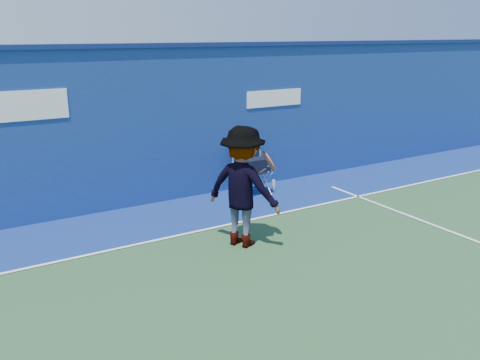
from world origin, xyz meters
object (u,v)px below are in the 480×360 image
directors_chair_right (250,181)px  tennis_player (243,187)px  water_bottle (274,185)px  directors_chair_left (255,177)px

directors_chair_right → tennis_player: bearing=-124.7°
water_bottle → directors_chair_left: bearing=-176.8°
directors_chair_left → water_bottle: bearing=3.2°
directors_chair_left → tennis_player: size_ratio=0.47×
directors_chair_left → water_bottle: (0.50, 0.03, -0.27)m
directors_chair_left → directors_chair_right: 0.13m
directors_chair_left → tennis_player: tennis_player is taller
directors_chair_left → tennis_player: bearing=-126.8°
tennis_player → directors_chair_right: bearing=55.3°
directors_chair_left → directors_chair_right: directors_chair_right is taller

